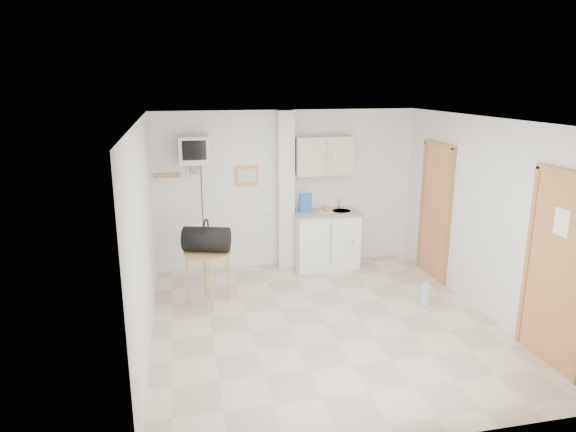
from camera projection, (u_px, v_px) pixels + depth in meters
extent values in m
plane|color=beige|center=(325.00, 323.00, 6.39)|extent=(4.50, 4.50, 0.00)
cube|color=white|center=(287.00, 189.00, 8.20)|extent=(4.20, 0.04, 2.50)
cube|color=white|center=(410.00, 305.00, 3.95)|extent=(4.20, 0.04, 2.50)
cube|color=white|center=(144.00, 238.00, 5.65)|extent=(0.04, 4.50, 2.50)
cube|color=white|center=(486.00, 217.00, 6.51)|extent=(0.04, 4.50, 2.50)
cube|color=white|center=(329.00, 120.00, 5.76)|extent=(4.20, 4.50, 0.04)
cube|color=white|center=(285.00, 191.00, 8.09)|extent=(0.25, 0.22, 2.50)
cube|color=#E1834F|center=(247.00, 176.00, 7.99)|extent=(0.36, 0.03, 0.30)
cube|color=silver|center=(247.00, 176.00, 7.97)|extent=(0.28, 0.01, 0.22)
cube|color=tan|center=(168.00, 175.00, 7.72)|extent=(0.40, 0.05, 0.06)
cube|color=white|center=(268.00, 209.00, 8.20)|extent=(0.15, 0.02, 0.08)
cylinder|color=tan|center=(157.00, 177.00, 7.63)|extent=(0.02, 0.08, 0.02)
cylinder|color=tan|center=(164.00, 177.00, 7.65)|extent=(0.02, 0.08, 0.02)
cylinder|color=tan|center=(171.00, 177.00, 7.67)|extent=(0.02, 0.08, 0.02)
cylinder|color=tan|center=(178.00, 176.00, 7.70)|extent=(0.02, 0.08, 0.02)
cube|color=brown|center=(435.00, 213.00, 7.75)|extent=(0.04, 0.75, 2.00)
cube|color=brown|center=(435.00, 213.00, 7.74)|extent=(0.06, 0.87, 2.06)
cube|color=brown|center=(557.00, 273.00, 5.29)|extent=(0.04, 0.82, 2.02)
cube|color=brown|center=(556.00, 273.00, 5.28)|extent=(0.06, 0.94, 2.08)
cube|color=white|center=(562.00, 222.00, 5.14)|extent=(0.01, 0.20, 0.28)
cube|color=white|center=(326.00, 240.00, 8.27)|extent=(1.00, 0.55, 0.88)
cube|color=#A4998D|center=(326.00, 213.00, 8.15)|extent=(1.03, 0.58, 0.04)
cylinder|color=#B7B7BA|center=(341.00, 212.00, 8.20)|extent=(0.30, 0.30, 0.05)
cylinder|color=#B7B7BA|center=(339.00, 204.00, 8.31)|extent=(0.02, 0.02, 0.16)
cylinder|color=#B7B7BA|center=(340.00, 200.00, 8.23)|extent=(0.02, 0.13, 0.02)
cube|color=beige|center=(324.00, 155.00, 8.02)|extent=(0.90, 0.32, 0.60)
cube|color=#285CAF|center=(306.00, 203.00, 8.10)|extent=(0.19, 0.07, 0.29)
cylinder|color=white|center=(326.00, 212.00, 8.11)|extent=(0.22, 0.22, 0.01)
sphere|color=tan|center=(326.00, 209.00, 8.10)|extent=(0.11, 0.11, 0.11)
cube|color=slate|center=(194.00, 164.00, 7.63)|extent=(0.36, 0.32, 0.02)
cube|color=slate|center=(194.00, 168.00, 7.78)|extent=(0.10, 0.06, 0.20)
cube|color=silver|center=(194.00, 150.00, 7.51)|extent=(0.44, 0.42, 0.40)
cube|color=black|center=(194.00, 150.00, 7.30)|extent=(0.34, 0.02, 0.28)
cylinder|color=black|center=(203.00, 217.00, 8.00)|extent=(0.01, 0.01, 1.73)
cylinder|color=tan|center=(207.00, 253.00, 6.80)|extent=(0.63, 0.63, 0.03)
cylinder|color=tan|center=(228.00, 277.00, 6.98)|extent=(0.04, 0.04, 0.70)
cylinder|color=tan|center=(205.00, 272.00, 7.15)|extent=(0.04, 0.04, 0.70)
cylinder|color=tan|center=(188.00, 281.00, 6.82)|extent=(0.04, 0.04, 0.70)
cylinder|color=tan|center=(212.00, 286.00, 6.64)|extent=(0.04, 0.04, 0.70)
cylinder|color=black|center=(206.00, 239.00, 6.79)|extent=(0.68, 0.50, 0.33)
torus|color=black|center=(206.00, 228.00, 6.75)|extent=(0.10, 0.25, 0.25)
cylinder|color=#A7C7E6|center=(425.00, 294.00, 6.91)|extent=(0.11, 0.11, 0.30)
cylinder|color=#A7C7E6|center=(426.00, 282.00, 6.86)|extent=(0.03, 0.03, 0.04)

